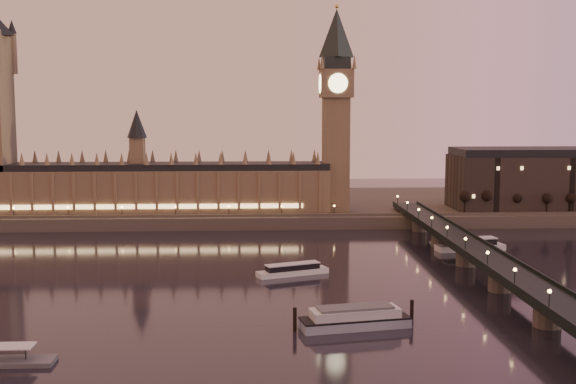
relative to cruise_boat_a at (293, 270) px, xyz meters
name	(u,v)px	position (x,y,z in m)	size (l,w,h in m)	color
ground	(218,280)	(-26.15, -6.83, -1.84)	(700.00, 700.00, 0.00)	black
far_embankment	(285,206)	(3.85, 158.17, 1.16)	(560.00, 130.00, 6.00)	#423D35
palace_of_westminster	(150,182)	(-66.27, 114.17, 19.87)	(180.00, 26.62, 52.00)	brown
big_ben	(336,98)	(27.84, 114.16, 62.11)	(17.68, 17.68, 104.00)	brown
westminster_bridge	(481,262)	(65.46, -6.83, 3.68)	(13.20, 260.00, 15.30)	black
bare_tree_0	(462,198)	(89.99, 102.17, 12.34)	(5.40, 5.40, 10.99)	black
bare_tree_1	(489,198)	(103.80, 102.17, 12.34)	(5.40, 5.40, 10.99)	black
bare_tree_2	(516,198)	(117.62, 102.17, 12.34)	(5.40, 5.40, 10.99)	black
bare_tree_3	(543,197)	(131.44, 102.17, 12.34)	(5.40, 5.40, 10.99)	black
bare_tree_4	(570,197)	(145.25, 102.17, 12.34)	(5.40, 5.40, 10.99)	black
cruise_boat_a	(293,270)	(0.00, 0.00, 0.00)	(26.35, 14.66, 4.17)	silver
cruise_boat_b	(470,245)	(76.10, 40.82, 0.51)	(29.62, 11.57, 5.33)	silver
moored_barge	(355,318)	(13.62, -62.25, 0.82)	(33.78, 13.65, 6.30)	#818CA5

